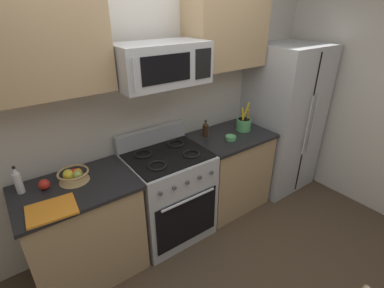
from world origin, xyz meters
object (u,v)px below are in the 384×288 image
object	(u,v)px
refrigerator	(282,119)
cutting_board	(52,210)
fruit_basket	(74,175)
range_oven	(169,194)
utensil_crock	(244,124)
apple_loose	(44,184)
prep_bowl	(231,138)
bottle_vinegar	(18,181)
microwave	(161,64)
bottle_soy	(205,129)

from	to	relation	value
refrigerator	cutting_board	distance (m)	2.74
refrigerator	fruit_basket	distance (m)	2.50
range_oven	utensil_crock	world-z (taller)	utensil_crock
refrigerator	utensil_crock	distance (m)	0.66
utensil_crock	apple_loose	world-z (taller)	utensil_crock
apple_loose	prep_bowl	bearing A→B (deg)	-6.26
range_oven	apple_loose	bearing A→B (deg)	174.34
utensil_crock	bottle_vinegar	world-z (taller)	utensil_crock
refrigerator	prep_bowl	world-z (taller)	refrigerator
microwave	bottle_soy	xyz separation A→B (m)	(0.57, 0.11, -0.76)
bottle_vinegar	utensil_crock	bearing A→B (deg)	-3.83
microwave	refrigerator	bearing A→B (deg)	-1.55
apple_loose	bottle_vinegar	bearing A→B (deg)	159.08
microwave	utensil_crock	world-z (taller)	microwave
apple_loose	refrigerator	bearing A→B (deg)	-2.54
refrigerator	bottle_vinegar	size ratio (longest dim) A/B	7.93
microwave	bottle_vinegar	distance (m)	1.41
range_oven	bottle_vinegar	world-z (taller)	bottle_vinegar
microwave	bottle_soy	world-z (taller)	microwave
microwave	apple_loose	distance (m)	1.32
microwave	apple_loose	size ratio (longest dim) A/B	9.32
range_oven	bottle_soy	world-z (taller)	same
fruit_basket	apple_loose	world-z (taller)	fruit_basket
fruit_basket	bottle_soy	world-z (taller)	bottle_soy
fruit_basket	utensil_crock	bearing A→B (deg)	-2.23
fruit_basket	prep_bowl	distance (m)	1.56
utensil_crock	cutting_board	xyz separation A→B (m)	(-2.08, -0.22, -0.07)
range_oven	fruit_basket	bearing A→B (deg)	174.03
apple_loose	bottle_vinegar	size ratio (longest dim) A/B	0.37
range_oven	bottle_soy	distance (m)	0.78
microwave	bottle_vinegar	size ratio (longest dim) A/B	3.42
bottle_soy	bottle_vinegar	bearing A→B (deg)	179.27
range_oven	cutting_board	size ratio (longest dim) A/B	3.37
fruit_basket	bottle_vinegar	bearing A→B (deg)	168.40
prep_bowl	fruit_basket	bearing A→B (deg)	173.50
utensil_crock	range_oven	bearing A→B (deg)	-179.19
apple_loose	fruit_basket	bearing A→B (deg)	-4.50
cutting_board	bottle_vinegar	size ratio (longest dim) A/B	1.43
range_oven	utensil_crock	xyz separation A→B (m)	(1.02, 0.01, 0.51)
refrigerator	bottle_soy	bearing A→B (deg)	171.86
utensil_crock	bottle_vinegar	distance (m)	2.22
range_oven	fruit_basket	distance (m)	0.96
refrigerator	apple_loose	bearing A→B (deg)	177.46
utensil_crock	cutting_board	world-z (taller)	utensil_crock
utensil_crock	apple_loose	xyz separation A→B (m)	(-2.06, 0.09, -0.03)
range_oven	bottle_soy	xyz separation A→B (m)	(0.57, 0.14, 0.52)
range_oven	refrigerator	size ratio (longest dim) A/B	0.61
fruit_basket	cutting_board	bearing A→B (deg)	-129.27
range_oven	fruit_basket	world-z (taller)	range_oven
refrigerator	range_oven	bearing A→B (deg)	179.41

